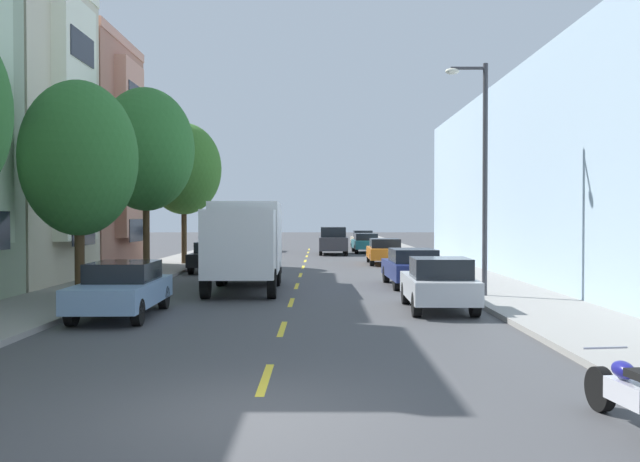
% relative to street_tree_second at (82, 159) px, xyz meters
% --- Properties ---
extents(ground_plane, '(160.00, 160.00, 0.00)m').
position_rel_street_tree_second_xyz_m(ground_plane, '(6.40, 18.25, -4.39)').
color(ground_plane, '#424244').
extents(sidewalk_left, '(3.20, 120.00, 0.14)m').
position_rel_street_tree_second_xyz_m(sidewalk_left, '(-0.70, 16.25, -4.32)').
color(sidewalk_left, gray).
rests_on(sidewalk_left, ground_plane).
extents(sidewalk_right, '(3.20, 120.00, 0.14)m').
position_rel_street_tree_second_xyz_m(sidewalk_right, '(13.50, 16.25, -4.32)').
color(sidewalk_right, gray).
rests_on(sidewalk_right, ground_plane).
extents(lane_centerline_dashes, '(0.14, 47.20, 0.01)m').
position_rel_street_tree_second_xyz_m(lane_centerline_dashes, '(6.40, 12.75, -4.38)').
color(lane_centerline_dashes, yellow).
rests_on(lane_centerline_dashes, ground_plane).
extents(townhouse_fourth_terracotta, '(13.05, 7.35, 11.41)m').
position_rel_street_tree_second_xyz_m(townhouse_fourth_terracotta, '(-8.42, 12.99, 1.11)').
color(townhouse_fourth_terracotta, '#B27560').
rests_on(townhouse_fourth_terracotta, ground_plane).
extents(apartment_block_opposite, '(10.00, 36.00, 8.60)m').
position_rel_street_tree_second_xyz_m(apartment_block_opposite, '(20.10, 8.25, -0.09)').
color(apartment_block_opposite, '#9EB7CC').
rests_on(apartment_block_opposite, ground_plane).
extents(street_tree_second, '(3.49, 3.49, 6.60)m').
position_rel_street_tree_second_xyz_m(street_tree_second, '(0.00, 0.00, 0.00)').
color(street_tree_second, '#47331E').
rests_on(street_tree_second, sidewalk_left).
extents(street_tree_third, '(4.03, 4.03, 7.89)m').
position_rel_street_tree_second_xyz_m(street_tree_third, '(0.00, 8.01, 1.06)').
color(street_tree_third, '#47331E').
rests_on(street_tree_third, sidewalk_left).
extents(street_tree_farthest, '(4.00, 4.00, 7.52)m').
position_rel_street_tree_second_xyz_m(street_tree_farthest, '(0.00, 16.01, 0.81)').
color(street_tree_farthest, '#47331E').
rests_on(street_tree_farthest, sidewalk_left).
extents(street_lamp, '(1.35, 0.28, 7.32)m').
position_rel_street_tree_second_xyz_m(street_lamp, '(12.36, 0.95, -0.04)').
color(street_lamp, '#38383D').
rests_on(street_lamp, sidewalk_right).
extents(delivery_box_truck, '(2.59, 7.35, 3.16)m').
position_rel_street_tree_second_xyz_m(delivery_box_truck, '(4.60, 4.11, -2.57)').
color(delivery_box_truck, white).
rests_on(delivery_box_truck, ground_plane).
extents(parked_sedan_orange, '(1.87, 4.53, 1.43)m').
position_rel_street_tree_second_xyz_m(parked_sedan_orange, '(10.88, 17.44, -3.64)').
color(parked_sedan_orange, orange).
rests_on(parked_sedan_orange, ground_plane).
extents(parked_hatchback_silver, '(1.82, 4.03, 1.50)m').
position_rel_street_tree_second_xyz_m(parked_hatchback_silver, '(10.60, -1.61, -3.63)').
color(parked_hatchback_silver, '#B2B5BA').
rests_on(parked_hatchback_silver, ground_plane).
extents(parked_suv_white, '(2.01, 4.82, 1.93)m').
position_rel_street_tree_second_xyz_m(parked_suv_white, '(2.17, 32.14, -3.40)').
color(parked_suv_white, silver).
rests_on(parked_suv_white, ground_plane).
extents(parked_hatchback_champagne, '(1.83, 4.04, 1.50)m').
position_rel_street_tree_second_xyz_m(parked_hatchback_champagne, '(10.88, 37.60, -3.63)').
color(parked_hatchback_champagne, tan).
rests_on(parked_hatchback_champagne, ground_plane).
extents(parked_sedan_black, '(1.80, 4.50, 1.43)m').
position_rel_street_tree_second_xyz_m(parked_sedan_black, '(2.15, 12.31, -3.64)').
color(parked_sedan_black, black).
rests_on(parked_sedan_black, ground_plane).
extents(parked_sedan_navy, '(1.92, 4.55, 1.43)m').
position_rel_street_tree_second_xyz_m(parked_sedan_navy, '(10.77, 5.13, -3.64)').
color(parked_sedan_navy, navy).
rests_on(parked_sedan_navy, ground_plane).
extents(parked_sedan_teal, '(1.91, 4.54, 1.43)m').
position_rel_street_tree_second_xyz_m(parked_sedan_teal, '(10.64, 29.90, -3.64)').
color(parked_sedan_teal, '#195B60').
rests_on(parked_sedan_teal, ground_plane).
extents(parked_sedan_sky, '(1.90, 4.54, 1.43)m').
position_rel_street_tree_second_xyz_m(parked_sedan_sky, '(2.07, -2.73, -3.64)').
color(parked_sedan_sky, '#7A9EC6').
rests_on(parked_sedan_sky, ground_plane).
extents(moving_charcoal_sedan, '(1.95, 4.80, 1.93)m').
position_rel_street_tree_second_xyz_m(moving_charcoal_sedan, '(8.20, 27.60, -3.40)').
color(moving_charcoal_sedan, '#333338').
rests_on(moving_charcoal_sedan, ground_plane).
extents(parked_motorcycle, '(0.62, 2.05, 0.90)m').
position_rel_street_tree_second_xyz_m(parked_motorcycle, '(11.15, -12.29, -3.98)').
color(parked_motorcycle, black).
rests_on(parked_motorcycle, ground_plane).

